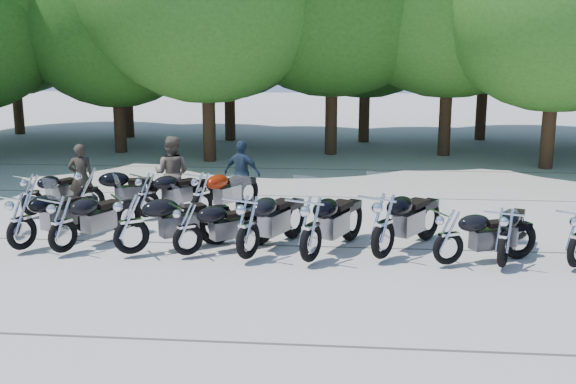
# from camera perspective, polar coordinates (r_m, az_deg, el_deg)

# --- Properties ---
(ground) EXTENTS (90.00, 90.00, 0.00)m
(ground) POSITION_cam_1_polar(r_m,az_deg,el_deg) (12.03, -0.64, -6.66)
(ground) COLOR #A59E95
(ground) RESTS_ON ground
(tree_2) EXTENTS (7.31, 7.31, 8.97)m
(tree_2) POSITION_cam_1_polar(r_m,az_deg,el_deg) (25.61, -14.56, 15.10)
(tree_2) COLOR #3A2614
(tree_2) RESTS_ON ground
(tree_9) EXTENTS (7.59, 7.59, 9.32)m
(tree_9) POSITION_cam_1_polar(r_m,az_deg,el_deg) (32.46, -22.52, 14.29)
(tree_9) COLOR #3A2614
(tree_9) RESTS_ON ground
(tree_10) EXTENTS (7.78, 7.78, 9.55)m
(tree_10) POSITION_cam_1_polar(r_m,az_deg,el_deg) (29.87, -13.82, 15.36)
(tree_10) COLOR #3A2614
(tree_10) RESTS_ON ground
(tree_11) EXTENTS (7.56, 7.56, 9.28)m
(tree_11) POSITION_cam_1_polar(r_m,az_deg,el_deg) (28.22, -5.11, 15.52)
(tree_11) COLOR #3A2614
(tree_11) RESTS_ON ground
(motorcycle_0) EXTENTS (1.62, 2.40, 1.31)m
(motorcycle_0) POSITION_cam_1_polar(r_m,az_deg,el_deg) (13.82, -21.69, -2.20)
(motorcycle_0) COLOR black
(motorcycle_0) RESTS_ON ground
(motorcycle_1) EXTENTS (1.67, 2.34, 1.29)m
(motorcycle_1) POSITION_cam_1_polar(r_m,az_deg,el_deg) (13.37, -18.59, -2.49)
(motorcycle_1) COLOR black
(motorcycle_1) RESTS_ON ground
(motorcycle_2) EXTENTS (2.40, 1.96, 1.36)m
(motorcycle_2) POSITION_cam_1_polar(r_m,az_deg,el_deg) (12.90, -13.16, -2.53)
(motorcycle_2) COLOR black
(motorcycle_2) RESTS_ON ground
(motorcycle_3) EXTENTS (2.07, 1.78, 1.19)m
(motorcycle_3) POSITION_cam_1_polar(r_m,az_deg,el_deg) (12.67, -8.52, -3.00)
(motorcycle_3) COLOR black
(motorcycle_3) RESTS_ON ground
(motorcycle_4) EXTENTS (1.68, 2.58, 1.41)m
(motorcycle_4) POSITION_cam_1_polar(r_m,az_deg,el_deg) (12.30, -3.42, -2.83)
(motorcycle_4) COLOR black
(motorcycle_4) RESTS_ON ground
(motorcycle_5) EXTENTS (1.73, 2.62, 1.43)m
(motorcycle_5) POSITION_cam_1_polar(r_m,az_deg,el_deg) (12.11, 1.95, -3.01)
(motorcycle_5) COLOR black
(motorcycle_5) RESTS_ON ground
(motorcycle_6) EXTENTS (2.03, 2.58, 1.45)m
(motorcycle_6) POSITION_cam_1_polar(r_m,az_deg,el_deg) (12.39, 8.07, -2.71)
(motorcycle_6) COLOR black
(motorcycle_6) RESTS_ON ground
(motorcycle_7) EXTENTS (2.21, 1.48, 1.21)m
(motorcycle_7) POSITION_cam_1_polar(r_m,az_deg,el_deg) (12.34, 13.46, -3.59)
(motorcycle_7) COLOR black
(motorcycle_7) RESTS_ON ground
(motorcycle_8) EXTENTS (1.46, 2.34, 1.27)m
(motorcycle_8) POSITION_cam_1_polar(r_m,az_deg,el_deg) (12.45, 17.84, -3.56)
(motorcycle_8) COLOR black
(motorcycle_8) RESTS_ON ground
(motorcycle_10) EXTENTS (1.45, 2.11, 1.15)m
(motorcycle_10) POSITION_cam_1_polar(r_m,az_deg,el_deg) (16.57, -20.88, -0.10)
(motorcycle_10) COLOR black
(motorcycle_10) RESTS_ON ground
(motorcycle_11) EXTENTS (2.46, 1.53, 1.33)m
(motorcycle_11) POSITION_cam_1_polar(r_m,az_deg,el_deg) (16.13, -16.49, 0.21)
(motorcycle_11) COLOR black
(motorcycle_11) RESTS_ON ground
(motorcycle_12) EXTENTS (1.91, 2.07, 1.22)m
(motorcycle_12) POSITION_cam_1_polar(r_m,az_deg,el_deg) (15.61, -11.86, -0.14)
(motorcycle_12) COLOR black
(motorcycle_12) RESTS_ON ground
(motorcycle_13) EXTENTS (1.74, 2.29, 1.27)m
(motorcycle_13) POSITION_cam_1_polar(r_m,az_deg,el_deg) (15.25, -7.33, -0.17)
(motorcycle_13) COLOR maroon
(motorcycle_13) RESTS_ON ground
(rider_0) EXTENTS (0.69, 0.56, 1.63)m
(rider_0) POSITION_cam_1_polar(r_m,az_deg,el_deg) (16.87, -17.12, 1.20)
(rider_0) COLOR #2A241C
(rider_0) RESTS_ON ground
(rider_1) EXTENTS (0.92, 0.74, 1.81)m
(rider_1) POSITION_cam_1_polar(r_m,az_deg,el_deg) (16.37, -9.80, 1.56)
(rider_1) COLOR brown
(rider_1) RESTS_ON ground
(rider_2) EXTENTS (1.04, 0.69, 1.65)m
(rider_2) POSITION_cam_1_polar(r_m,az_deg,el_deg) (16.54, -3.90, 1.55)
(rider_2) COLOR #223447
(rider_2) RESTS_ON ground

